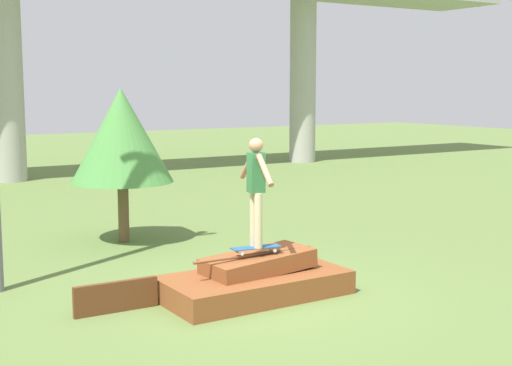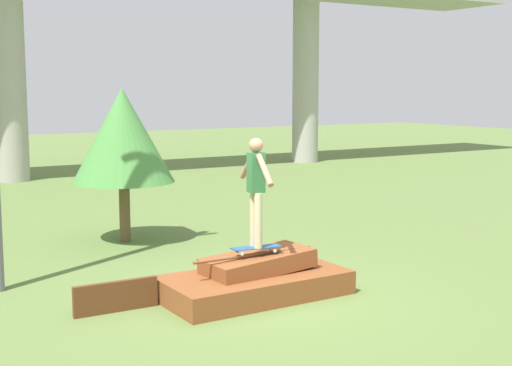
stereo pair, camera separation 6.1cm
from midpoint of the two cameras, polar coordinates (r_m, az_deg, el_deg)
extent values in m
plane|color=olive|center=(10.91, -0.29, -9.06)|extent=(80.00, 80.00, 0.00)
cube|color=brown|center=(10.86, -0.29, -8.16)|extent=(2.81, 1.43, 0.35)
cube|color=brown|center=(10.92, 0.01, -6.38)|extent=(1.74, 0.92, 0.36)
cylinder|color=brown|center=(10.74, -0.29, -5.74)|extent=(2.04, 0.05, 0.05)
cube|color=#5B3319|center=(10.33, -11.30, -8.92)|extent=(1.22, 0.11, 0.44)
cube|color=#23517F|center=(10.74, -0.16, -5.17)|extent=(0.79, 0.33, 0.01)
cylinder|color=silver|center=(10.94, 0.94, -5.22)|extent=(0.06, 0.04, 0.05)
cylinder|color=silver|center=(10.77, 1.35, -5.42)|extent=(0.06, 0.04, 0.05)
cylinder|color=silver|center=(10.74, -1.68, -5.47)|extent=(0.06, 0.04, 0.05)
cylinder|color=silver|center=(10.57, -1.30, -5.68)|extent=(0.06, 0.04, 0.05)
cylinder|color=#C6B78E|center=(10.73, -0.34, -2.88)|extent=(0.12, 0.12, 0.83)
cylinder|color=#C6B78E|center=(10.58, 0.02, -3.04)|extent=(0.12, 0.12, 0.83)
cube|color=#2D6638|center=(10.55, -0.16, 0.85)|extent=(0.25, 0.24, 0.60)
sphere|color=#A37556|center=(10.51, -0.17, 3.05)|extent=(0.21, 0.21, 0.21)
cylinder|color=#A37556|center=(10.84, -0.84, 1.40)|extent=(0.16, 0.50, 0.45)
cylinder|color=#A37556|center=(10.24, 0.54, 1.03)|extent=(0.16, 0.50, 0.45)
cylinder|color=#A8A59E|center=(25.38, -19.44, 8.02)|extent=(1.10, 1.10, 7.00)
cylinder|color=#A8A59E|center=(30.36, 3.71, 8.30)|extent=(1.10, 1.10, 7.00)
cylinder|color=brown|center=(14.80, -10.67, -2.30)|extent=(0.22, 0.22, 1.23)
cone|color=#4C8E42|center=(14.61, -10.82, 3.78)|extent=(2.06, 2.06, 1.91)
camera|label=1|loc=(0.03, -90.16, -0.02)|focal=50.00mm
camera|label=2|loc=(0.03, 89.84, 0.02)|focal=50.00mm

